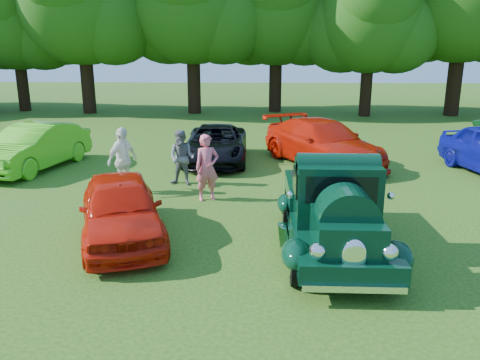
{
  "coord_description": "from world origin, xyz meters",
  "views": [
    {
      "loc": [
        -0.59,
        -8.51,
        3.92
      ],
      "look_at": [
        -1.05,
        1.95,
        1.1
      ],
      "focal_mm": 35.0,
      "sensor_mm": 36.0,
      "label": 1
    }
  ],
  "objects_px": {
    "red_convertible": "(121,208)",
    "back_car_black": "(216,144)",
    "back_car_orange": "(322,143)",
    "spectator_pink": "(207,168)",
    "spectator_grey": "(182,158)",
    "back_car_lime": "(34,147)",
    "hero_pickup": "(333,211)",
    "spectator_white": "(123,161)"
  },
  "relations": [
    {
      "from": "back_car_lime",
      "to": "spectator_white",
      "type": "height_order",
      "value": "spectator_white"
    },
    {
      "from": "red_convertible",
      "to": "back_car_black",
      "type": "xyz_separation_m",
      "value": [
        1.33,
        7.68,
        -0.02
      ]
    },
    {
      "from": "back_car_orange",
      "to": "spectator_grey",
      "type": "xyz_separation_m",
      "value": [
        -4.65,
        -2.97,
        0.04
      ]
    },
    {
      "from": "spectator_pink",
      "to": "spectator_white",
      "type": "bearing_deg",
      "value": 143.78
    },
    {
      "from": "red_convertible",
      "to": "spectator_pink",
      "type": "xyz_separation_m",
      "value": [
        1.55,
        2.92,
        0.21
      ]
    },
    {
      "from": "red_convertible",
      "to": "back_car_lime",
      "type": "relative_size",
      "value": 0.86
    },
    {
      "from": "spectator_pink",
      "to": "spectator_grey",
      "type": "height_order",
      "value": "spectator_pink"
    },
    {
      "from": "spectator_grey",
      "to": "spectator_pink",
      "type": "bearing_deg",
      "value": -45.79
    },
    {
      "from": "hero_pickup",
      "to": "back_car_lime",
      "type": "xyz_separation_m",
      "value": [
        -9.4,
        6.58,
        -0.03
      ]
    },
    {
      "from": "hero_pickup",
      "to": "back_car_black",
      "type": "bearing_deg",
      "value": 111.59
    },
    {
      "from": "back_car_black",
      "to": "spectator_pink",
      "type": "xyz_separation_m",
      "value": [
        0.22,
        -4.75,
        0.24
      ]
    },
    {
      "from": "spectator_pink",
      "to": "spectator_white",
      "type": "distance_m",
      "value": 2.58
    },
    {
      "from": "spectator_pink",
      "to": "spectator_grey",
      "type": "distance_m",
      "value": 1.78
    },
    {
      "from": "back_car_black",
      "to": "red_convertible",
      "type": "bearing_deg",
      "value": -101.39
    },
    {
      "from": "back_car_lime",
      "to": "spectator_white",
      "type": "distance_m",
      "value": 4.79
    },
    {
      "from": "red_convertible",
      "to": "spectator_white",
      "type": "relative_size",
      "value": 2.15
    },
    {
      "from": "red_convertible",
      "to": "back_car_orange",
      "type": "bearing_deg",
      "value": 35.17
    },
    {
      "from": "hero_pickup",
      "to": "red_convertible",
      "type": "relative_size",
      "value": 1.17
    },
    {
      "from": "hero_pickup",
      "to": "spectator_grey",
      "type": "xyz_separation_m",
      "value": [
        -3.9,
        4.77,
        0.03
      ]
    },
    {
      "from": "red_convertible",
      "to": "back_car_orange",
      "type": "height_order",
      "value": "back_car_orange"
    },
    {
      "from": "red_convertible",
      "to": "back_car_lime",
      "type": "distance_m",
      "value": 7.92
    },
    {
      "from": "hero_pickup",
      "to": "spectator_white",
      "type": "relative_size",
      "value": 2.52
    },
    {
      "from": "back_car_black",
      "to": "spectator_white",
      "type": "relative_size",
      "value": 2.55
    },
    {
      "from": "red_convertible",
      "to": "back_car_black",
      "type": "bearing_deg",
      "value": 60.69
    },
    {
      "from": "spectator_grey",
      "to": "spectator_white",
      "type": "height_order",
      "value": "spectator_white"
    },
    {
      "from": "back_car_lime",
      "to": "spectator_pink",
      "type": "height_order",
      "value": "spectator_pink"
    },
    {
      "from": "back_car_lime",
      "to": "spectator_grey",
      "type": "relative_size",
      "value": 2.8
    },
    {
      "from": "spectator_white",
      "to": "spectator_pink",
      "type": "bearing_deg",
      "value": -76.06
    },
    {
      "from": "hero_pickup",
      "to": "red_convertible",
      "type": "height_order",
      "value": "hero_pickup"
    },
    {
      "from": "back_car_lime",
      "to": "spectator_pink",
      "type": "distance_m",
      "value": 7.24
    },
    {
      "from": "back_car_lime",
      "to": "back_car_orange",
      "type": "relative_size",
      "value": 0.85
    },
    {
      "from": "spectator_grey",
      "to": "hero_pickup",
      "type": "bearing_deg",
      "value": -38.61
    },
    {
      "from": "back_car_black",
      "to": "spectator_grey",
      "type": "xyz_separation_m",
      "value": [
        -0.73,
        -3.25,
        0.17
      ]
    },
    {
      "from": "back_car_black",
      "to": "back_car_lime",
      "type": "bearing_deg",
      "value": -168.46
    },
    {
      "from": "red_convertible",
      "to": "spectator_pink",
      "type": "height_order",
      "value": "spectator_pink"
    },
    {
      "from": "back_car_black",
      "to": "back_car_orange",
      "type": "distance_m",
      "value": 3.93
    },
    {
      "from": "back_car_orange",
      "to": "spectator_pink",
      "type": "distance_m",
      "value": 5.81
    },
    {
      "from": "back_car_lime",
      "to": "spectator_grey",
      "type": "distance_m",
      "value": 5.79
    },
    {
      "from": "hero_pickup",
      "to": "spectator_pink",
      "type": "height_order",
      "value": "hero_pickup"
    },
    {
      "from": "back_car_lime",
      "to": "spectator_pink",
      "type": "xyz_separation_m",
      "value": [
        6.44,
        -3.31,
        0.13
      ]
    },
    {
      "from": "back_car_black",
      "to": "spectator_white",
      "type": "height_order",
      "value": "spectator_white"
    },
    {
      "from": "spectator_white",
      "to": "hero_pickup",
      "type": "bearing_deg",
      "value": -98.19
    }
  ]
}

